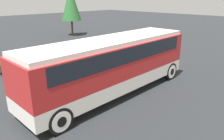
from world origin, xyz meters
name	(u,v)px	position (x,y,z in m)	size (l,w,h in m)	color
ground_plane	(112,94)	(0.00, 0.00, 0.00)	(120.00, 120.00, 0.00)	#26282B
tour_bus	(113,61)	(0.10, 0.00, 1.95)	(10.72, 2.70, 3.22)	silver
parked_car_near	(24,59)	(-1.27, 8.55, 0.67)	(4.49, 1.94, 1.33)	#2D5638
parked_car_mid	(81,54)	(2.72, 6.43, 0.75)	(4.13, 1.96, 1.54)	silver
tree_right	(71,3)	(10.34, 18.20, 4.52)	(2.72, 2.72, 6.95)	brown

